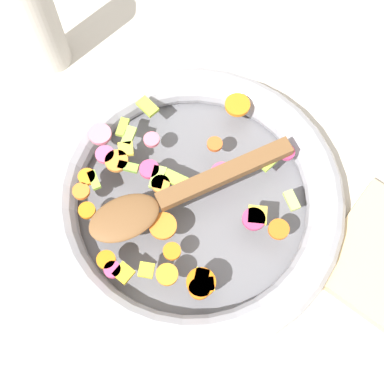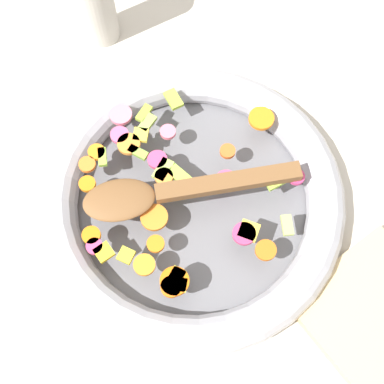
% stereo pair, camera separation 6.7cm
% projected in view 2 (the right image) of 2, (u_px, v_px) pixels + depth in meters
% --- Properties ---
extents(ground_plane, '(4.00, 4.00, 0.00)m').
position_uv_depth(ground_plane, '(192.00, 206.00, 0.72)').
color(ground_plane, beige).
extents(skillet, '(0.40, 0.40, 0.05)m').
position_uv_depth(skillet, '(192.00, 200.00, 0.70)').
color(skillet, slate).
rests_on(skillet, ground_plane).
extents(chopped_vegetables, '(0.30, 0.30, 0.01)m').
position_uv_depth(chopped_vegetables, '(172.00, 190.00, 0.67)').
color(chopped_vegetables, '#D35E25').
rests_on(chopped_vegetables, skillet).
extents(wooden_spoon, '(0.16, 0.26, 0.01)m').
position_uv_depth(wooden_spoon, '(168.00, 192.00, 0.66)').
color(wooden_spoon, brown).
rests_on(wooden_spoon, chopped_vegetables).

